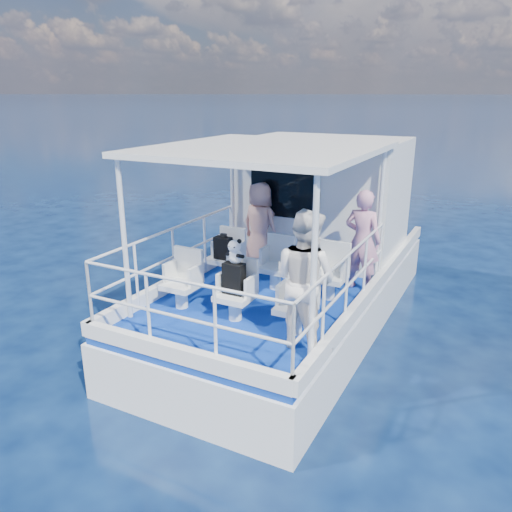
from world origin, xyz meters
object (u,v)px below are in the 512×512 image
at_px(passenger_stbd_aft, 305,280).
at_px(panda, 235,251).
at_px(backpack_center, 234,279).
at_px(passenger_port_fwd, 260,225).

height_order(passenger_stbd_aft, panda, passenger_stbd_aft).
relative_size(passenger_stbd_aft, panda, 5.07).
height_order(backpack_center, panda, panda).
relative_size(passenger_port_fwd, panda, 4.45).
distance_m(passenger_stbd_aft, backpack_center, 1.19).
bearing_deg(passenger_stbd_aft, backpack_center, 2.79).
bearing_deg(passenger_port_fwd, passenger_stbd_aft, 140.43).
height_order(passenger_stbd_aft, backpack_center, passenger_stbd_aft).
relative_size(backpack_center, panda, 1.27).
bearing_deg(backpack_center, passenger_stbd_aft, -12.92).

